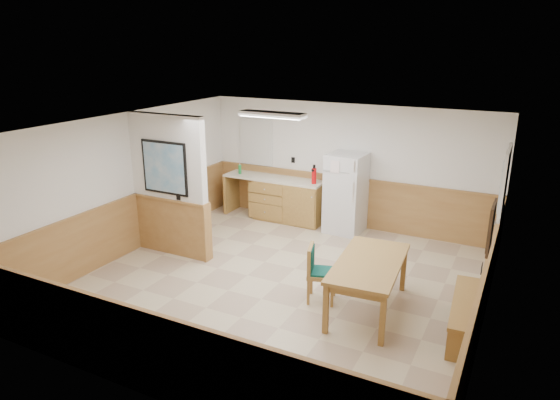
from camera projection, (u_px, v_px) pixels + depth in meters
The scene contains 20 objects.
ground at pixel (279, 283), 7.90m from camera, with size 6.00×6.00×0.00m, color #C4B08C.
ceiling at pixel (279, 125), 7.14m from camera, with size 6.00×6.00×0.02m, color white.
back_wall at pixel (347, 166), 10.06m from camera, with size 6.00×0.02×2.50m, color white.
right_wall at pixel (493, 243), 6.22m from camera, with size 0.02×6.00×2.50m, color white.
left_wall at pixel (129, 184), 8.82m from camera, with size 0.02×6.00×2.50m, color white.
wainscot_back at pixel (345, 202), 10.28m from camera, with size 6.00×0.04×1.00m, color #A67B42.
wainscot_right at pixel (484, 296), 6.46m from camera, with size 0.04×6.00×1.00m, color #A67B42.
wainscot_left at pixel (133, 223), 9.04m from camera, with size 0.04×6.00×1.00m, color #A67B42.
partition_wall at pixel (169, 187), 8.66m from camera, with size 1.50×0.20×2.50m.
kitchen_counter at pixel (286, 199), 10.56m from camera, with size 2.20×0.61×1.00m.
exterior_door at pixel (500, 213), 7.91m from camera, with size 0.07×1.02×2.15m.
kitchen_window at pixel (256, 142), 10.86m from camera, with size 0.80×0.04×1.00m.
wall_painting at pixel (491, 228), 5.89m from camera, with size 0.04×0.50×0.60m.
fluorescent_fixture at pixel (272, 114), 8.61m from camera, with size 1.20×0.30×0.09m.
refrigerator at pixel (346, 193), 9.83m from camera, with size 0.74×0.74×1.59m.
dining_table at pixel (369, 268), 6.91m from camera, with size 0.99×1.77×0.75m.
dining_bench at pixel (465, 309), 6.47m from camera, with size 0.44×1.54×0.45m.
dining_chair at pixel (316, 269), 7.24m from camera, with size 0.63×0.51×0.85m.
fire_extinguisher at pixel (314, 175), 10.05m from camera, with size 0.12×0.12×0.39m.
soap_bottle at pixel (240, 169), 10.83m from camera, with size 0.06×0.06×0.19m, color #1A903A.
Camera 1 is at (3.25, -6.34, 3.65)m, focal length 32.00 mm.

